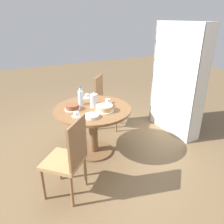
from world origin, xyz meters
name	(u,v)px	position (x,y,z in m)	size (l,w,h in m)	color
ground_plane	(94,151)	(0.00, 0.00, 0.00)	(14.00, 14.00, 0.00)	brown
dining_table	(93,120)	(0.00, 0.00, 0.56)	(1.12, 1.12, 0.74)	brown
chair_a	(106,101)	(-0.71, 0.56, 0.51)	(0.59, 0.59, 0.98)	olive
chair_b	(68,157)	(0.69, -0.59, 0.51)	(0.59, 0.59, 0.98)	olive
bookshelf	(176,81)	(-0.01, 1.58, 0.93)	(1.04, 0.28, 1.89)	silver
coffee_pot	(94,100)	(-0.02, 0.04, 0.85)	(0.12, 0.12, 0.24)	silver
water_bottle	(81,97)	(-0.21, -0.09, 0.86)	(0.08, 0.08, 0.28)	silver
cake_main	(104,108)	(0.18, 0.11, 0.78)	(0.26, 0.26, 0.08)	white
cake_second	(72,107)	(-0.08, -0.27, 0.78)	(0.22, 0.22, 0.07)	white
cup_a	(87,96)	(-0.44, 0.09, 0.77)	(0.12, 0.12, 0.07)	silver
cup_b	(108,101)	(-0.07, 0.29, 0.77)	(0.12, 0.12, 0.07)	silver
cup_c	(76,115)	(0.17, -0.30, 0.77)	(0.12, 0.12, 0.07)	silver
plate_stack	(92,116)	(0.29, -0.13, 0.76)	(0.19, 0.19, 0.04)	white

